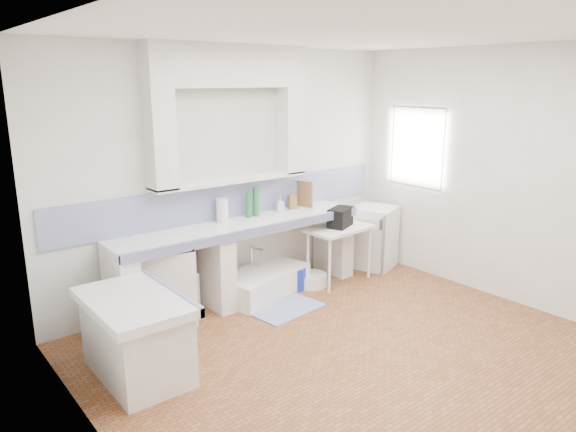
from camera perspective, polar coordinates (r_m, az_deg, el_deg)
floor at (r=5.09m, az=7.26°, el=-14.32°), size 4.50×4.50×0.00m
ceiling at (r=4.49m, az=8.44°, el=18.91°), size 4.50×4.50×0.00m
wall_back at (r=6.11m, az=-5.87°, el=4.54°), size 4.50×0.00×4.50m
wall_left at (r=3.39m, az=-19.63°, el=-4.21°), size 0.00×4.50×4.50m
wall_right at (r=6.38m, az=21.98°, el=3.99°), size 0.00×4.50×4.50m
alcove_mass at (r=5.87m, az=-6.34°, el=15.65°), size 1.90×0.25×0.45m
window_frame at (r=7.15m, az=14.46°, el=7.20°), size 0.35×0.86×1.06m
lace_valance at (r=7.00m, az=13.93°, el=10.22°), size 0.01×0.84×0.24m
counter_slab at (r=5.93m, az=-4.98°, el=-1.09°), size 3.00×0.60×0.08m
counter_lip at (r=5.71m, az=-3.42°, el=-1.67°), size 3.00×0.04×0.10m
counter_pier_left at (r=5.47m, az=-17.28°, el=-8.03°), size 0.20×0.55×0.82m
counter_pier_mid at (r=5.89m, az=-7.73°, el=-5.87°), size 0.20×0.55×0.82m
counter_pier_right at (r=6.90m, az=4.83°, el=-2.77°), size 0.20×0.55×0.82m
peninsula_top at (r=4.62m, az=-16.12°, el=-8.81°), size 0.70×1.10×0.08m
peninsula_base at (r=4.76m, az=-15.83°, el=-12.69°), size 0.60×1.00×0.62m
peninsula_lip at (r=4.74m, az=-12.42°, el=-7.96°), size 0.04×1.10×0.10m
backsplash at (r=6.16m, az=-5.72°, el=1.77°), size 4.27×0.03×0.40m
stove at (r=5.66m, az=-12.98°, el=-7.10°), size 0.70×0.69×0.79m
sink at (r=6.27m, az=-2.73°, el=-7.20°), size 1.20×0.83×0.26m
side_table at (r=6.63m, az=5.48°, el=-4.09°), size 0.86×0.51×0.04m
fridge at (r=7.19m, az=9.13°, el=-2.21°), size 0.68×0.68×0.81m
bucket_red at (r=6.16m, az=-4.91°, el=-7.56°), size 0.39×0.39×0.28m
bucket_orange at (r=6.25m, az=-1.61°, el=-7.41°), size 0.32×0.32×0.24m
bucket_blue at (r=6.43m, az=0.65°, el=-6.60°), size 0.33×0.33×0.27m
basin_white at (r=6.54m, az=2.47°, el=-6.81°), size 0.41×0.41×0.15m
water_bottle_a at (r=6.31m, az=-4.99°, el=-6.86°), size 0.09×0.09×0.31m
water_bottle_b at (r=6.43m, az=-3.30°, el=-6.47°), size 0.09×0.09×0.30m
black_bag at (r=6.55m, az=5.63°, el=-0.13°), size 0.42×0.34×0.23m
green_bottle_a at (r=6.11m, az=-4.24°, el=1.19°), size 0.06×0.06×0.29m
green_bottle_b at (r=6.17m, az=-3.44°, el=1.56°), size 0.08×0.08×0.34m
knife_block at (r=6.50m, az=0.47°, el=1.53°), size 0.11×0.10×0.18m
cutting_board at (r=6.61m, az=1.80°, el=2.35°), size 0.07×0.24×0.32m
paper_towel at (r=5.93m, az=-7.02°, el=0.59°), size 0.14×0.14×0.27m
soap_bottle at (r=6.39m, az=-0.86°, el=1.29°), size 0.10×0.10×0.18m
rug at (r=5.91m, az=-0.04°, el=-9.91°), size 0.83×0.54×0.01m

